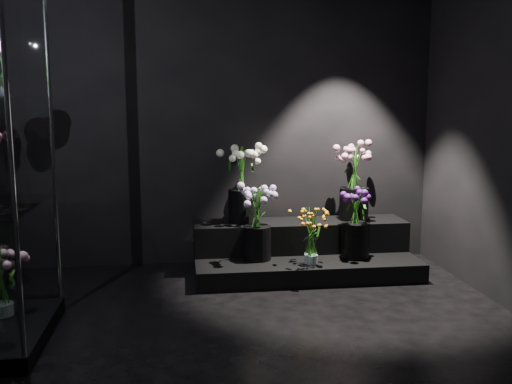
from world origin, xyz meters
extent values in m
plane|color=black|center=(0.00, 0.00, 0.00)|extent=(4.00, 4.00, 0.00)
plane|color=black|center=(0.00, 2.00, 1.40)|extent=(4.00, 0.00, 4.00)
plane|color=black|center=(0.00, -2.00, 1.40)|extent=(4.00, 0.00, 4.00)
cube|color=black|center=(0.67, 1.50, 0.08)|extent=(2.01, 0.89, 0.17)
cube|color=black|center=(0.67, 1.72, 0.31)|extent=(2.01, 0.45, 0.28)
cylinder|color=white|center=(0.66, 1.24, 0.28)|extent=(0.12, 0.12, 0.23)
cylinder|color=black|center=(0.22, 1.43, 0.32)|extent=(0.25, 0.25, 0.30)
cylinder|color=black|center=(1.11, 1.39, 0.33)|extent=(0.26, 0.26, 0.32)
cylinder|color=black|center=(0.11, 1.75, 0.60)|extent=(0.25, 0.25, 0.31)
cylinder|color=black|center=(1.19, 1.72, 0.60)|extent=(0.28, 0.28, 0.31)
cylinder|color=white|center=(-1.68, 0.46, 0.23)|extent=(0.16, 0.16, 0.25)
camera|label=1|loc=(-0.43, -3.48, 1.56)|focal=40.00mm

